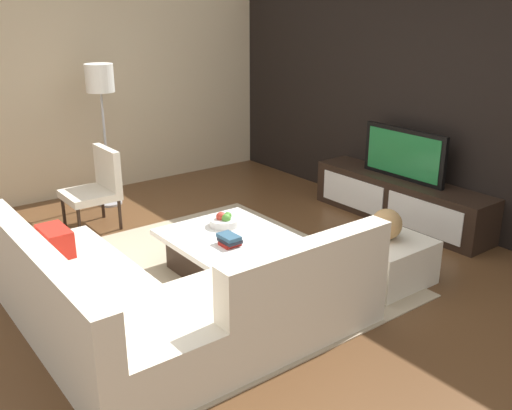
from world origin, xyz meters
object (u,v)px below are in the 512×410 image
book_stack (229,240)px  decorative_ball (386,224)px  sectional_couch (163,301)px  accent_chair_near (98,184)px  floor_lamp (100,87)px  fruit_bowl (224,221)px  television (404,154)px  ottoman (384,259)px  media_console (400,200)px  coffee_table (227,252)px

book_stack → decorative_ball: bearing=56.5°
sectional_couch → decorative_ball: 2.04m
sectional_couch → accent_chair_near: size_ratio=2.65×
floor_lamp → sectional_couch: bearing=-16.8°
fruit_bowl → book_stack: (0.40, -0.22, -0.00)m
sectional_couch → book_stack: size_ratio=10.93×
television → ottoman: (0.87, -1.28, -0.58)m
accent_chair_near → decorative_ball: size_ratio=3.20×
media_console → ottoman: 1.55m
media_console → ottoman: media_console is taller
television → fruit_bowl: (-0.28, -2.20, -0.35)m
decorative_ball → sectional_couch: bearing=-100.7°
fruit_bowl → sectional_couch: bearing=-54.2°
coffee_table → fruit_bowl: size_ratio=3.73×
fruit_bowl → book_stack: bearing=-28.8°
sectional_couch → fruit_bowl: size_ratio=8.25×
accent_chair_near → book_stack: size_ratio=4.12×
sectional_couch → accent_chair_near: accent_chair_near is taller
coffee_table → decorative_ball: bearing=46.2°
television → coffee_table: (-0.10, -2.30, -0.58)m
sectional_couch → fruit_bowl: (-0.78, 1.08, 0.14)m
floor_lamp → ottoman: size_ratio=2.42×
ottoman → accent_chair_near: bearing=-152.3°
coffee_table → floor_lamp: size_ratio=0.62×
television → media_console: bearing=-90.0°
ottoman → book_stack: size_ratio=3.31×
coffee_table → sectional_couch: bearing=-58.6°
media_console → television: size_ratio=2.05×
sectional_couch → ottoman: sectional_couch is taller
media_console → accent_chair_near: bearing=-124.9°
coffee_table → accent_chair_near: bearing=-166.1°
television → coffee_table: bearing=-92.5°
ottoman → decorative_ball: (0.00, 0.00, 0.34)m
coffee_table → fruit_bowl: bearing=151.0°
sectional_couch → accent_chair_near: 2.48m
accent_chair_near → fruit_bowl: size_ratio=3.11×
accent_chair_near → ottoman: size_ratio=1.24×
fruit_bowl → media_console: bearing=82.8°
sectional_couch → floor_lamp: bearing=163.2°
television → accent_chair_near: bearing=-124.9°
ottoman → media_console: bearing=124.3°
sectional_couch → decorative_ball: sectional_couch is taller
sectional_couch → accent_chair_near: bearing=167.6°
accent_chair_near → decorative_ball: (2.79, 1.47, 0.05)m
media_console → accent_chair_near: size_ratio=2.51×
floor_lamp → decorative_ball: size_ratio=6.21×
coffee_table → media_console: bearing=87.5°
coffee_table → ottoman: bearing=46.2°
television → book_stack: bearing=-87.1°
accent_chair_near → decorative_ball: bearing=29.6°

